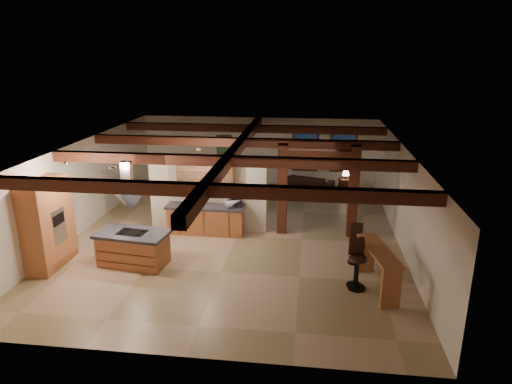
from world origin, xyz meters
TOP-DOWN VIEW (x-y plane):
  - ground at (0.00, 0.00)m, footprint 12.00×12.00m
  - room_walls at (0.00, 0.00)m, footprint 12.00×12.00m
  - ceiling_beams at (0.00, 0.00)m, footprint 10.00×12.00m
  - timber_posts at (2.50, 0.50)m, footprint 2.50×0.30m
  - partition_wall at (-1.00, 0.50)m, footprint 3.80×0.18m
  - pantry_cabinet at (-4.67, -2.60)m, footprint 0.67×1.60m
  - back_counter at (-1.00, 0.11)m, footprint 2.50×0.66m
  - upper_display_cabinet at (-1.00, 0.31)m, footprint 1.80×0.36m
  - range_hood at (-2.47, -2.29)m, footprint 1.10×1.10m
  - back_windows at (2.80, 5.93)m, footprint 2.70×0.07m
  - framed_art at (-1.50, 5.94)m, footprint 0.65×0.05m
  - recessed_cans at (-2.53, -1.93)m, footprint 3.16×2.46m
  - kitchen_island at (-2.47, -2.29)m, footprint 2.02×1.24m
  - dining_table at (-0.56, 2.81)m, footprint 1.96×1.39m
  - sofa at (2.22, 5.41)m, footprint 2.16×1.40m
  - microwave at (-0.10, 0.11)m, footprint 0.57×0.49m
  - bar_counter at (3.97, -2.84)m, footprint 0.90×2.07m
  - side_table at (3.69, 5.02)m, footprint 0.53×0.53m
  - table_lamp at (3.69, 5.02)m, footprint 0.28×0.28m
  - bar_stool_a at (3.46, -2.74)m, footprint 0.41×0.43m
  - bar_stool_b at (3.48, -2.87)m, footprint 0.46×0.48m
  - bar_stool_c at (3.57, -1.43)m, footprint 0.39×0.39m
  - dining_chairs at (-0.56, 2.81)m, footprint 1.83×1.83m

SIDE VIEW (x-z plane):
  - ground at x=0.00m, z-range 0.00..0.00m
  - sofa at x=2.22m, z-range 0.00..0.59m
  - side_table at x=3.69m, z-range 0.00..0.60m
  - dining_table at x=-0.56m, z-range 0.00..0.62m
  - back_counter at x=-1.00m, z-range 0.01..0.95m
  - kitchen_island at x=-2.47m, z-range 0.00..0.95m
  - bar_stool_c at x=3.57m, z-range 0.01..1.13m
  - bar_stool_a at x=3.46m, z-range 0.01..1.16m
  - dining_chairs at x=-0.56m, z-range 0.01..1.20m
  - bar_stool_b at x=3.48m, z-range 0.01..1.29m
  - bar_counter at x=3.97m, z-range 0.18..1.24m
  - table_lamp at x=3.69m, z-range 0.67..1.00m
  - microwave at x=-0.10m, z-range 0.94..1.21m
  - partition_wall at x=-1.00m, z-range 0.00..2.20m
  - pantry_cabinet at x=-4.67m, z-range 0.00..2.40m
  - back_windows at x=2.80m, z-range 0.65..2.35m
  - framed_art at x=-1.50m, z-range 1.27..2.12m
  - timber_posts at x=2.50m, z-range 0.31..3.21m
  - room_walls at x=0.00m, z-range -4.22..7.78m
  - range_hood at x=-2.47m, z-range 1.08..2.48m
  - upper_display_cabinet at x=-1.00m, z-range 1.37..2.33m
  - ceiling_beams at x=0.00m, z-range 2.62..2.90m
  - recessed_cans at x=-2.53m, z-range 2.85..2.89m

